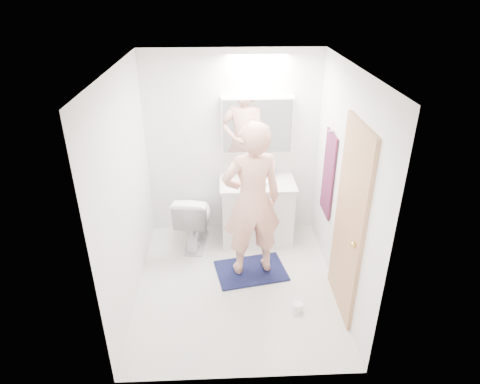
{
  "coord_description": "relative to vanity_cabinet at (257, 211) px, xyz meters",
  "views": [
    {
      "loc": [
        -0.13,
        -3.72,
        3.1
      ],
      "look_at": [
        0.05,
        0.25,
        1.05
      ],
      "focal_mm": 31.08,
      "sensor_mm": 36.0,
      "label": 1
    }
  ],
  "objects": [
    {
      "name": "towel_hook",
      "position": [
        0.76,
        -0.41,
        1.23
      ],
      "size": [
        0.07,
        0.02,
        0.02
      ],
      "primitive_type": "cylinder",
      "rotation": [
        0.0,
        1.57,
        0.0
      ],
      "color": "silver",
      "rests_on": "wall_right"
    },
    {
      "name": "soap_bottle_a",
      "position": [
        -0.34,
        0.15,
        0.53
      ],
      "size": [
        0.1,
        0.1,
        0.2
      ],
      "primitive_type": "imported",
      "rotation": [
        0.0,
        0.0,
        0.38
      ],
      "color": "beige",
      "rests_on": "countertop"
    },
    {
      "name": "medicine_cabinet",
      "position": [
        -0.0,
        0.21,
        1.11
      ],
      "size": [
        0.88,
        0.14,
        0.7
      ],
      "primitive_type": "cube",
      "color": "white",
      "rests_on": "wall_back"
    },
    {
      "name": "toilet_paper_roll",
      "position": [
        0.32,
        -1.43,
        -0.34
      ],
      "size": [
        0.11,
        0.11,
        0.1
      ],
      "primitive_type": "cylinder",
      "color": "white",
      "rests_on": "floor"
    },
    {
      "name": "vanity_cabinet",
      "position": [
        0.0,
        0.0,
        0.0
      ],
      "size": [
        0.9,
        0.55,
        0.78
      ],
      "primitive_type": "cube",
      "color": "white",
      "rests_on": "floor"
    },
    {
      "name": "floor",
      "position": [
        -0.3,
        -0.96,
        -0.39
      ],
      "size": [
        2.5,
        2.5,
        0.0
      ],
      "primitive_type": "plane",
      "color": "silver",
      "rests_on": "ground"
    },
    {
      "name": "wall_back",
      "position": [
        -0.3,
        0.29,
        0.81
      ],
      "size": [
        2.5,
        0.0,
        2.5
      ],
      "primitive_type": "plane",
      "rotation": [
        1.57,
        0.0,
        0.0
      ],
      "color": "white",
      "rests_on": "floor"
    },
    {
      "name": "sink_basin",
      "position": [
        0.0,
        0.03,
        0.45
      ],
      "size": [
        0.36,
        0.36,
        0.03
      ],
      "primitive_type": "cylinder",
      "color": "white",
      "rests_on": "countertop"
    },
    {
      "name": "mirror_panel",
      "position": [
        -0.0,
        0.13,
        1.11
      ],
      "size": [
        0.84,
        0.01,
        0.66
      ],
      "primitive_type": "cube",
      "color": "silver",
      "rests_on": "medicine_cabinet"
    },
    {
      "name": "wall_right",
      "position": [
        0.8,
        -0.96,
        0.81
      ],
      "size": [
        0.0,
        2.5,
        2.5
      ],
      "primitive_type": "plane",
      "rotation": [
        1.57,
        0.0,
        -1.57
      ],
      "color": "white",
      "rests_on": "floor"
    },
    {
      "name": "towel",
      "position": [
        0.78,
        -0.41,
        0.71
      ],
      "size": [
        0.02,
        0.42,
        1.0
      ],
      "primitive_type": "cube",
      "color": "#121A3B",
      "rests_on": "wall_right"
    },
    {
      "name": "person",
      "position": [
        -0.12,
        -0.75,
        0.56
      ],
      "size": [
        0.73,
        0.55,
        1.81
      ],
      "primitive_type": "imported",
      "rotation": [
        0.0,
        0.0,
        3.33
      ],
      "color": "#E29E87",
      "rests_on": "bath_rug"
    },
    {
      "name": "wall_left",
      "position": [
        -1.4,
        -0.96,
        0.81
      ],
      "size": [
        0.0,
        2.5,
        2.5
      ],
      "primitive_type": "plane",
      "rotation": [
        1.57,
        0.0,
        1.57
      ],
      "color": "white",
      "rests_on": "floor"
    },
    {
      "name": "door_knob",
      "position": [
        0.74,
        -1.61,
        0.56
      ],
      "size": [
        0.06,
        0.06,
        0.06
      ],
      "primitive_type": "sphere",
      "color": "gold",
      "rests_on": "door"
    },
    {
      "name": "ceiling",
      "position": [
        -0.3,
        -0.96,
        2.01
      ],
      "size": [
        2.5,
        2.5,
        0.0
      ],
      "primitive_type": "plane",
      "rotation": [
        3.14,
        0.0,
        0.0
      ],
      "color": "white",
      "rests_on": "floor"
    },
    {
      "name": "toothbrush_cup",
      "position": [
        0.21,
        0.16,
        0.48
      ],
      "size": [
        0.11,
        0.11,
        0.09
      ],
      "primitive_type": "imported",
      "rotation": [
        0.0,
        0.0,
        0.09
      ],
      "color": "#3B61B1",
      "rests_on": "countertop"
    },
    {
      "name": "bath_rug",
      "position": [
        -0.12,
        -0.75,
        -0.38
      ],
      "size": [
        0.89,
        0.69,
        0.02
      ],
      "primitive_type": "cube",
      "rotation": [
        0.0,
        0.0,
        0.19
      ],
      "color": "#13153E",
      "rests_on": "floor"
    },
    {
      "name": "soap_bottle_b",
      "position": [
        -0.15,
        0.18,
        0.51
      ],
      "size": [
        0.1,
        0.1,
        0.17
      ],
      "primitive_type": "imported",
      "rotation": [
        0.0,
        0.0,
        -0.46
      ],
      "color": "#518BAE",
      "rests_on": "countertop"
    },
    {
      "name": "wall_front",
      "position": [
        -0.3,
        -2.21,
        0.81
      ],
      "size": [
        2.5,
        0.0,
        2.5
      ],
      "primitive_type": "plane",
      "rotation": [
        -1.57,
        0.0,
        0.0
      ],
      "color": "white",
      "rests_on": "floor"
    },
    {
      "name": "door",
      "position": [
        0.78,
        -1.31,
        0.61
      ],
      "size": [
        0.04,
        0.8,
        2.0
      ],
      "primitive_type": "cube",
      "color": "tan",
      "rests_on": "wall_right"
    },
    {
      "name": "toilet",
      "position": [
        -0.8,
        -0.11,
        -0.01
      ],
      "size": [
        0.52,
        0.79,
        0.76
      ],
      "primitive_type": "imported",
      "rotation": [
        0.0,
        0.0,
        3.0
      ],
      "color": "white",
      "rests_on": "floor"
    },
    {
      "name": "faucet",
      "position": [
        0.0,
        0.22,
        0.51
      ],
      "size": [
        0.02,
        0.02,
        0.16
      ],
      "primitive_type": "cylinder",
      "color": "silver",
      "rests_on": "countertop"
    },
    {
      "name": "countertop",
      "position": [
        0.0,
        -0.0,
        0.41
      ],
      "size": [
        0.95,
        0.58,
        0.04
      ],
      "primitive_type": "cube",
      "color": "white",
      "rests_on": "vanity_cabinet"
    }
  ]
}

